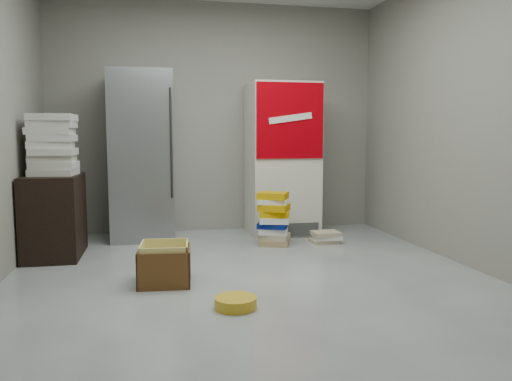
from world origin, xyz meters
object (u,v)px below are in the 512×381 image
Objects in this scene: phonebook_stack_main at (274,219)px; cardboard_box at (165,267)px; wood_shelf at (54,216)px; steel_fridge at (142,156)px; coke_cooler at (282,159)px.

phonebook_stack_main is 1.32× the size of cardboard_box.
wood_shelf is 2.22m from phonebook_stack_main.
steel_fridge reaches higher than phonebook_stack_main.
steel_fridge is at bearing 100.79° from cardboard_box.
coke_cooler reaches higher than cardboard_box.
steel_fridge is at bearing 179.82° from coke_cooler.
steel_fridge is 4.34× the size of cardboard_box.
steel_fridge is 1.65m from coke_cooler.
phonebook_stack_main is (2.22, 0.05, -0.11)m from wood_shelf.
cardboard_box is at bearing -127.77° from coke_cooler.
wood_shelf is at bearing -156.52° from phonebook_stack_main.
coke_cooler is 3.12× the size of phonebook_stack_main.
wood_shelf is 1.56m from cardboard_box.
steel_fridge is at bearing 41.31° from wood_shelf.
coke_cooler is 0.95m from phonebook_stack_main.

